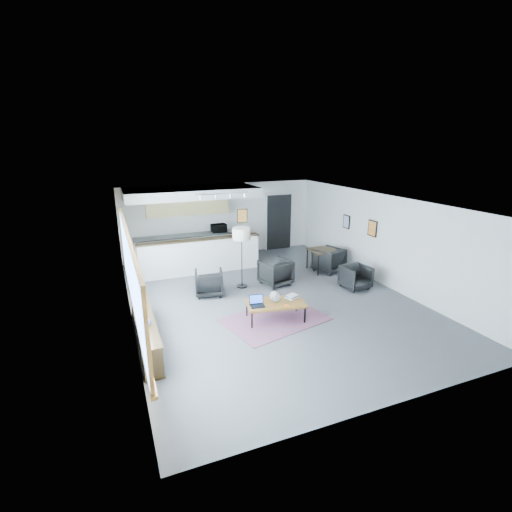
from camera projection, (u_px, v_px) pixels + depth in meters
name	position (u px, v px, depth m)	size (l,w,h in m)	color
room	(271.00, 252.00, 9.45)	(7.02, 9.02, 2.62)	#47474A
window	(131.00, 275.00, 7.37)	(0.10, 5.95, 1.66)	#8CBFFF
console	(145.00, 328.00, 7.63)	(0.35, 3.00, 0.80)	black
kitchenette	(192.00, 225.00, 12.29)	(4.20, 1.96, 2.60)	white
doorway	(279.00, 221.00, 14.26)	(1.10, 0.12, 2.15)	black
track_light	(222.00, 195.00, 10.83)	(1.60, 0.07, 0.15)	silver
wall_art_lower	(372.00, 228.00, 10.97)	(0.03, 0.38, 0.48)	black
wall_art_upper	(346.00, 222.00, 12.13)	(0.03, 0.34, 0.44)	black
kilim_rug	(275.00, 319.00, 8.72)	(2.59, 2.05, 0.01)	#5D3348
coffee_table	(275.00, 304.00, 8.60)	(1.45, 0.94, 0.44)	brown
laptop	(257.00, 302.00, 8.42)	(0.36, 0.31, 0.23)	black
ceramic_pot	(275.00, 297.00, 8.58)	(0.26, 0.26, 0.26)	gray
book_stack	(292.00, 296.00, 8.82)	(0.35, 0.31, 0.09)	silver
coaster	(287.00, 305.00, 8.43)	(0.14, 0.14, 0.01)	#E5590C
armchair_left	(209.00, 282.00, 10.04)	(0.73, 0.68, 0.75)	black
armchair_right	(276.00, 271.00, 10.77)	(0.79, 0.74, 0.81)	black
floor_lamp	(241.00, 236.00, 10.25)	(0.51, 0.51, 1.74)	black
dining_table	(323.00, 252.00, 11.86)	(0.86, 0.86, 0.70)	black
dining_chair_near	(356.00, 278.00, 10.52)	(0.60, 0.57, 0.62)	black
dining_chair_far	(328.00, 261.00, 11.87)	(0.70, 0.65, 0.72)	black
microwave	(219.00, 227.00, 13.12)	(0.52, 0.29, 0.35)	black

